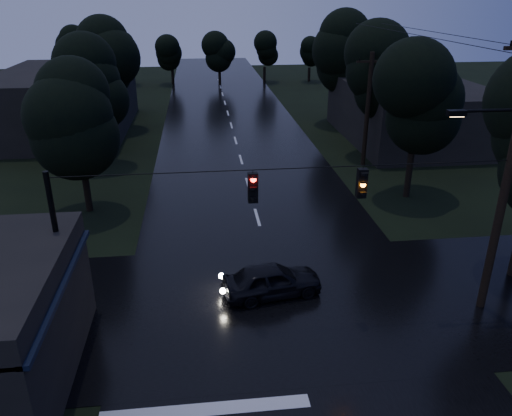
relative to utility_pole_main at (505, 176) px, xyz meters
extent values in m
cube|color=black|center=(-7.41, 19.00, -5.26)|extent=(12.00, 120.00, 0.02)
cube|color=black|center=(-7.41, 1.00, -5.26)|extent=(60.00, 9.00, 0.02)
cube|color=black|center=(-14.41, -2.00, -2.06)|extent=(0.30, 7.00, 0.15)
cylinder|color=black|center=(-14.61, -5.00, -3.76)|extent=(0.10, 0.10, 3.00)
cylinder|color=black|center=(-14.61, 1.00, -3.76)|extent=(0.10, 0.10, 3.00)
cube|color=#FEE065|center=(-14.46, -3.50, -2.76)|extent=(0.06, 1.60, 0.50)
cube|color=#FEE065|center=(-14.46, -0.80, -2.76)|extent=(0.06, 1.20, 0.50)
cube|color=black|center=(6.59, 23.00, -3.06)|extent=(10.00, 14.00, 4.40)
cube|color=black|center=(-21.41, 29.00, -2.76)|extent=(10.00, 16.00, 5.00)
cylinder|color=black|center=(0.09, 0.00, -0.26)|extent=(0.30, 0.30, 10.00)
cylinder|color=black|center=(-1.01, 0.00, 2.24)|extent=(2.20, 0.10, 0.10)
cube|color=black|center=(-2.11, 0.00, 2.19)|extent=(0.60, 0.25, 0.18)
cube|color=#FFB266|center=(-2.11, 0.00, 2.09)|extent=(0.45, 0.18, 0.03)
cylinder|color=black|center=(0.89, 17.00, -1.51)|extent=(0.30, 0.30, 7.50)
cube|color=black|center=(0.89, 17.00, 1.64)|extent=(2.00, 0.12, 0.12)
cylinder|color=black|center=(-14.91, 0.00, -2.26)|extent=(0.18, 0.18, 6.00)
cylinder|color=black|center=(-7.41, 0.00, 0.54)|extent=(15.00, 0.03, 0.03)
cube|color=black|center=(-8.61, 0.00, -0.06)|extent=(0.32, 0.25, 1.00)
sphere|color=#FF0C07|center=(-8.61, -0.15, -0.06)|extent=(0.18, 0.18, 0.18)
cube|color=black|center=(-5.01, 0.00, -0.06)|extent=(0.32, 0.25, 1.00)
sphere|color=orange|center=(-5.01, -0.15, -0.06)|extent=(0.18, 0.18, 0.18)
cylinder|color=black|center=(-16.41, 11.00, -4.03)|extent=(0.36, 0.36, 2.45)
sphere|color=black|center=(-16.41, 11.00, -1.06)|extent=(3.92, 3.92, 3.92)
sphere|color=black|center=(-16.41, 11.00, -0.01)|extent=(3.92, 3.92, 3.92)
sphere|color=black|center=(-16.41, 11.00, 1.04)|extent=(3.92, 3.92, 3.92)
cylinder|color=black|center=(-17.01, 19.00, -3.95)|extent=(0.36, 0.36, 2.62)
sphere|color=black|center=(-17.01, 19.00, -0.76)|extent=(4.20, 4.20, 4.20)
sphere|color=black|center=(-17.01, 19.00, 0.37)|extent=(4.20, 4.20, 4.20)
sphere|color=black|center=(-17.01, 19.00, 1.49)|extent=(4.20, 4.20, 4.20)
cylinder|color=black|center=(-17.61, 29.00, -3.86)|extent=(0.36, 0.36, 2.80)
sphere|color=black|center=(-17.61, 29.00, -0.46)|extent=(4.48, 4.48, 4.48)
sphere|color=black|center=(-17.61, 29.00, 0.74)|extent=(4.48, 4.48, 4.48)
sphere|color=black|center=(-17.61, 29.00, 1.94)|extent=(4.48, 4.48, 4.48)
cylinder|color=black|center=(1.59, 11.00, -3.95)|extent=(0.36, 0.36, 2.62)
sphere|color=black|center=(1.59, 11.00, -0.76)|extent=(4.20, 4.20, 4.20)
sphere|color=black|center=(1.59, 11.00, 0.37)|extent=(4.20, 4.20, 4.20)
sphere|color=black|center=(1.59, 11.00, 1.49)|extent=(4.20, 4.20, 4.20)
cylinder|color=black|center=(2.19, 19.00, -3.86)|extent=(0.36, 0.36, 2.80)
sphere|color=black|center=(2.19, 19.00, -0.46)|extent=(4.48, 4.48, 4.48)
sphere|color=black|center=(2.19, 19.00, 0.74)|extent=(4.48, 4.48, 4.48)
sphere|color=black|center=(2.19, 19.00, 1.94)|extent=(4.48, 4.48, 4.48)
cylinder|color=black|center=(2.79, 29.00, -3.77)|extent=(0.36, 0.36, 2.97)
sphere|color=black|center=(2.79, 29.00, -0.16)|extent=(4.76, 4.76, 4.76)
sphere|color=black|center=(2.79, 29.00, 1.12)|extent=(4.76, 4.76, 4.76)
sphere|color=black|center=(2.79, 29.00, 2.39)|extent=(4.76, 4.76, 4.76)
imported|color=black|center=(-7.69, 1.67, -4.60)|extent=(4.09, 2.20, 1.32)
camera|label=1|loc=(-10.21, -14.85, 5.69)|focal=35.00mm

